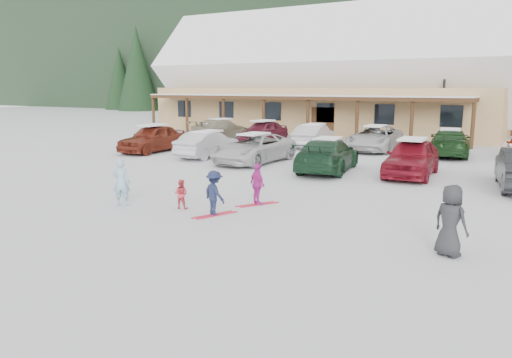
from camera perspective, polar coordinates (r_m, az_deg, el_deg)
The scene contains 22 objects.
ground at distance 14.26m, azimuth -3.10°, elevation -4.47°, with size 160.00×160.00×0.00m, color silver.
day_lodge at distance 42.78m, azimuth 7.87°, elevation 10.74°, with size 29.12×12.50×10.38m.
lamp_post at distance 36.59m, azimuth 20.68°, elevation 9.48°, with size 0.50×0.25×6.12m.
conifer_0 at distance 53.44m, azimuth -8.62°, elevation 12.52°, with size 4.40×4.40×10.20m.
conifer_2 at distance 65.46m, azimuth -4.62°, elevation 13.21°, with size 5.28×5.28×12.24m.
adult_skier at distance 16.10m, azimuth -15.14°, elevation -0.35°, with size 0.55×0.36×1.50m, color #8BB4CA.
toddler_red at distance 15.39m, azimuth -8.57°, elevation -1.71°, with size 0.44×0.34×0.91m, color #CC3540.
child_navy at distance 14.42m, azimuth -4.77°, elevation -1.63°, with size 0.85×0.49×1.32m, color #181F3D.
skis_child_navy at distance 14.57m, azimuth -4.73°, elevation -4.11°, with size 0.20×1.40×0.03m, color red.
child_magenta at distance 15.66m, azimuth 0.17°, elevation -0.60°, with size 0.78×0.32×1.33m, color #BE2590.
skis_child_magenta at distance 15.80m, azimuth 0.17°, elevation -2.92°, with size 0.20×1.40×0.03m, color red.
bystander_dark at distance 11.71m, azimuth 21.35°, elevation -4.46°, with size 0.78×0.51×1.60m, color #27282A.
parked_car_0 at distance 29.18m, azimuth -11.73°, elevation 4.56°, with size 1.83×4.56×1.55m, color maroon.
parked_car_1 at distance 26.56m, azimuth -5.57°, elevation 3.98°, with size 1.46×4.20×1.38m, color #B7B6BC.
parked_car_2 at distance 24.51m, azimuth -0.26°, elevation 3.54°, with size 2.38×5.15×1.43m, color silver.
parked_car_3 at distance 22.17m, azimuth 8.17°, elevation 2.74°, with size 2.05×5.05×1.46m, color #173821.
parked_car_4 at distance 21.76m, azimuth 17.36°, elevation 2.36°, with size 1.85×4.59×1.56m, color maroon.
parked_car_7 at distance 35.59m, azimuth -4.04°, elevation 5.70°, with size 2.04×5.01×1.45m, color gray.
parked_car_8 at distance 33.52m, azimuth 0.78°, elevation 5.44°, with size 1.74×4.31×1.47m, color maroon.
parked_car_9 at distance 30.99m, azimuth 6.64°, elevation 4.92°, with size 1.51×4.33×1.43m, color #B8B7BD.
parked_car_10 at distance 30.04m, azimuth 13.43°, elevation 4.57°, with size 2.42×5.25×1.46m, color #BCBCBC.
parked_car_11 at distance 28.82m, azimuth 21.25°, elevation 3.88°, with size 2.02×4.97×1.44m, color #163817.
Camera 1 is at (7.68, -11.44, 3.67)m, focal length 35.00 mm.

